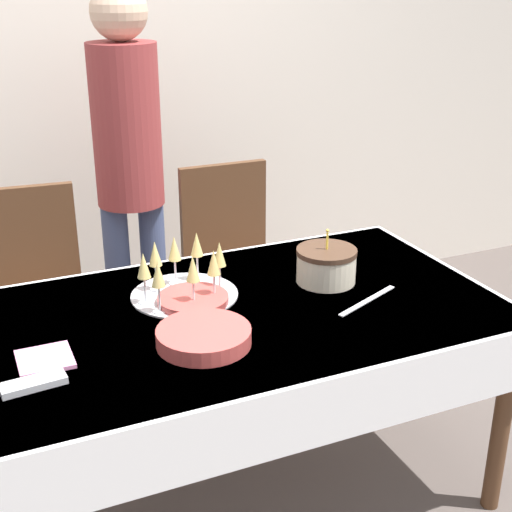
{
  "coord_description": "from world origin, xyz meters",
  "views": [
    {
      "loc": [
        -0.65,
        -1.91,
        1.76
      ],
      "look_at": [
        0.24,
        0.12,
        0.85
      ],
      "focal_mm": 50.0,
      "sensor_mm": 36.0,
      "label": 1
    }
  ],
  "objects_px": {
    "birthday_cake": "(326,265)",
    "person_standing": "(128,155)",
    "dining_chair_far_left": "(34,298)",
    "dining_chair_far_right": "(233,264)",
    "plate_stack_main": "(204,337)",
    "champagne_tray": "(183,273)",
    "plate_stack_dessert": "(193,300)"
  },
  "relations": [
    {
      "from": "plate_stack_main",
      "to": "plate_stack_dessert",
      "type": "xyz_separation_m",
      "value": [
        0.06,
        0.27,
        -0.01
      ]
    },
    {
      "from": "birthday_cake",
      "to": "plate_stack_main",
      "type": "xyz_separation_m",
      "value": [
        -0.54,
        -0.25,
        -0.04
      ]
    },
    {
      "from": "champagne_tray",
      "to": "plate_stack_main",
      "type": "bearing_deg",
      "value": -98.31
    },
    {
      "from": "dining_chair_far_left",
      "to": "plate_stack_dessert",
      "type": "xyz_separation_m",
      "value": [
        0.43,
        -0.72,
        0.22
      ]
    },
    {
      "from": "plate_stack_main",
      "to": "champagne_tray",
      "type": "bearing_deg",
      "value": 81.69
    },
    {
      "from": "dining_chair_far_right",
      "to": "plate_stack_main",
      "type": "distance_m",
      "value": 1.12
    },
    {
      "from": "plate_stack_dessert",
      "to": "person_standing",
      "type": "distance_m",
      "value": 0.89
    },
    {
      "from": "champagne_tray",
      "to": "plate_stack_dessert",
      "type": "xyz_separation_m",
      "value": [
        0.01,
        -0.07,
        -0.07
      ]
    },
    {
      "from": "champagne_tray",
      "to": "birthday_cake",
      "type": "bearing_deg",
      "value": -9.92
    },
    {
      "from": "birthday_cake",
      "to": "person_standing",
      "type": "relative_size",
      "value": 0.12
    },
    {
      "from": "birthday_cake",
      "to": "person_standing",
      "type": "distance_m",
      "value": 1.01
    },
    {
      "from": "dining_chair_far_left",
      "to": "dining_chair_far_right",
      "type": "xyz_separation_m",
      "value": [
        0.86,
        0.0,
        0.0
      ]
    },
    {
      "from": "birthday_cake",
      "to": "plate_stack_dessert",
      "type": "height_order",
      "value": "birthday_cake"
    },
    {
      "from": "birthday_cake",
      "to": "plate_stack_main",
      "type": "bearing_deg",
      "value": -155.37
    },
    {
      "from": "dining_chair_far_right",
      "to": "plate_stack_dessert",
      "type": "xyz_separation_m",
      "value": [
        -0.43,
        -0.72,
        0.22
      ]
    },
    {
      "from": "champagne_tray",
      "to": "plate_stack_main",
      "type": "relative_size",
      "value": 1.29
    },
    {
      "from": "birthday_cake",
      "to": "champagne_tray",
      "type": "xyz_separation_m",
      "value": [
        -0.49,
        0.09,
        0.02
      ]
    },
    {
      "from": "plate_stack_main",
      "to": "plate_stack_dessert",
      "type": "relative_size",
      "value": 1.19
    },
    {
      "from": "plate_stack_dessert",
      "to": "dining_chair_far_right",
      "type": "bearing_deg",
      "value": 59.07
    },
    {
      "from": "dining_chair_far_left",
      "to": "birthday_cake",
      "type": "relative_size",
      "value": 4.57
    },
    {
      "from": "dining_chair_far_right",
      "to": "plate_stack_dessert",
      "type": "relative_size",
      "value": 4.11
    },
    {
      "from": "dining_chair_far_right",
      "to": "birthday_cake",
      "type": "xyz_separation_m",
      "value": [
        0.06,
        -0.73,
        0.27
      ]
    },
    {
      "from": "dining_chair_far_right",
      "to": "plate_stack_main",
      "type": "height_order",
      "value": "dining_chair_far_right"
    },
    {
      "from": "dining_chair_far_right",
      "to": "plate_stack_main",
      "type": "relative_size",
      "value": 3.44
    },
    {
      "from": "plate_stack_main",
      "to": "person_standing",
      "type": "distance_m",
      "value": 1.15
    },
    {
      "from": "plate_stack_dessert",
      "to": "person_standing",
      "type": "relative_size",
      "value": 0.14
    },
    {
      "from": "dining_chair_far_left",
      "to": "plate_stack_dessert",
      "type": "bearing_deg",
      "value": -58.86
    },
    {
      "from": "birthday_cake",
      "to": "champagne_tray",
      "type": "distance_m",
      "value": 0.5
    },
    {
      "from": "dining_chair_far_left",
      "to": "plate_stack_dessert",
      "type": "relative_size",
      "value": 4.11
    },
    {
      "from": "dining_chair_far_right",
      "to": "plate_stack_main",
      "type": "xyz_separation_m",
      "value": [
        -0.49,
        -0.98,
        0.23
      ]
    },
    {
      "from": "dining_chair_far_right",
      "to": "person_standing",
      "type": "bearing_deg",
      "value": 162.75
    },
    {
      "from": "champagne_tray",
      "to": "dining_chair_far_left",
      "type": "bearing_deg",
      "value": 123.16
    }
  ]
}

